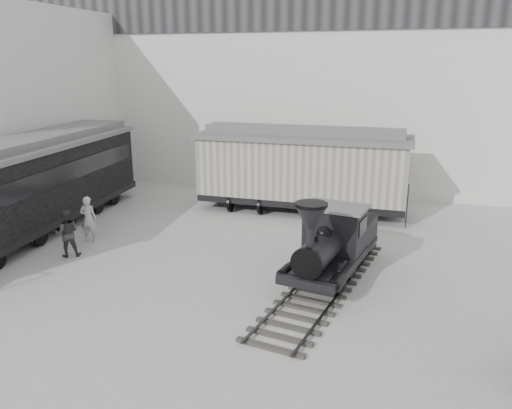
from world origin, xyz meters
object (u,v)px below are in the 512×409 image
(boxcar, at_px, (302,168))
(visitor_a, at_px, (88,219))
(visitor_b, at_px, (67,233))
(locomotive, at_px, (331,247))
(passenger_coach, at_px, (35,184))

(boxcar, height_order, visitor_a, boxcar)
(visitor_a, bearing_deg, boxcar, -147.30)
(boxcar, relative_size, visitor_b, 5.57)
(locomotive, xyz_separation_m, visitor_b, (-9.06, -0.63, -0.21))
(visitor_b, bearing_deg, boxcar, -163.55)
(visitor_b, bearing_deg, locomotive, 151.70)
(passenger_coach, distance_m, visitor_a, 2.85)
(passenger_coach, bearing_deg, visitor_a, -13.56)
(passenger_coach, relative_size, visitor_a, 7.59)
(locomotive, height_order, passenger_coach, passenger_coach)
(locomotive, relative_size, boxcar, 0.88)
(locomotive, xyz_separation_m, boxcar, (-2.32, 7.05, 0.96))
(boxcar, bearing_deg, visitor_a, -137.45)
(boxcar, xyz_separation_m, visitor_a, (-6.90, -6.16, -1.14))
(visitor_a, height_order, visitor_b, visitor_a)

